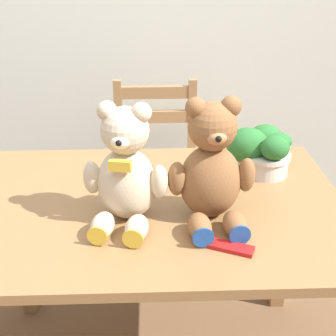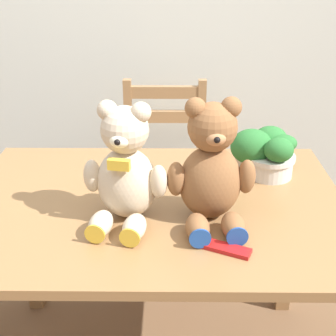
{
  "view_description": "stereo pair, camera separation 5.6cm",
  "coord_description": "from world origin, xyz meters",
  "px_view_note": "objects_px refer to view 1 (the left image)",
  "views": [
    {
      "loc": [
        0.0,
        -0.86,
        1.51
      ],
      "look_at": [
        0.05,
        0.35,
        0.92
      ],
      "focal_mm": 50.0,
      "sensor_mm": 36.0,
      "label": 1
    },
    {
      "loc": [
        0.06,
        -0.86,
        1.51
      ],
      "look_at": [
        0.05,
        0.35,
        0.92
      ],
      "focal_mm": 50.0,
      "sensor_mm": 36.0,
      "label": 2
    }
  ],
  "objects_px": {
    "teddy_bear_right": "(211,169)",
    "potted_plant": "(261,150)",
    "wooden_chair_behind": "(156,174)",
    "chocolate_bar": "(229,247)",
    "teddy_bear_left": "(125,172)"
  },
  "relations": [
    {
      "from": "teddy_bear_left",
      "to": "potted_plant",
      "type": "bearing_deg",
      "value": -137.55
    },
    {
      "from": "wooden_chair_behind",
      "to": "potted_plant",
      "type": "xyz_separation_m",
      "value": [
        0.36,
        -0.6,
        0.39
      ]
    },
    {
      "from": "teddy_bear_right",
      "to": "chocolate_bar",
      "type": "xyz_separation_m",
      "value": [
        0.03,
        -0.17,
        -0.15
      ]
    },
    {
      "from": "wooden_chair_behind",
      "to": "teddy_bear_right",
      "type": "bearing_deg",
      "value": 99.51
    },
    {
      "from": "wooden_chair_behind",
      "to": "teddy_bear_right",
      "type": "relative_size",
      "value": 2.44
    },
    {
      "from": "wooden_chair_behind",
      "to": "chocolate_bar",
      "type": "bearing_deg",
      "value": 99.78
    },
    {
      "from": "wooden_chair_behind",
      "to": "potted_plant",
      "type": "relative_size",
      "value": 3.96
    },
    {
      "from": "chocolate_bar",
      "to": "teddy_bear_right",
      "type": "bearing_deg",
      "value": 101.21
    },
    {
      "from": "potted_plant",
      "to": "chocolate_bar",
      "type": "bearing_deg",
      "value": -111.42
    },
    {
      "from": "potted_plant",
      "to": "teddy_bear_right",
      "type": "bearing_deg",
      "value": -126.13
    },
    {
      "from": "teddy_bear_right",
      "to": "potted_plant",
      "type": "bearing_deg",
      "value": -130.92
    },
    {
      "from": "teddy_bear_right",
      "to": "potted_plant",
      "type": "distance_m",
      "value": 0.37
    },
    {
      "from": "wooden_chair_behind",
      "to": "chocolate_bar",
      "type": "relative_size",
      "value": 6.79
    },
    {
      "from": "wooden_chair_behind",
      "to": "teddy_bear_left",
      "type": "relative_size",
      "value": 2.52
    },
    {
      "from": "potted_plant",
      "to": "chocolate_bar",
      "type": "height_order",
      "value": "potted_plant"
    }
  ]
}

